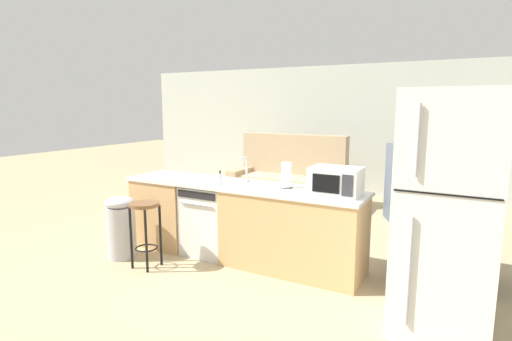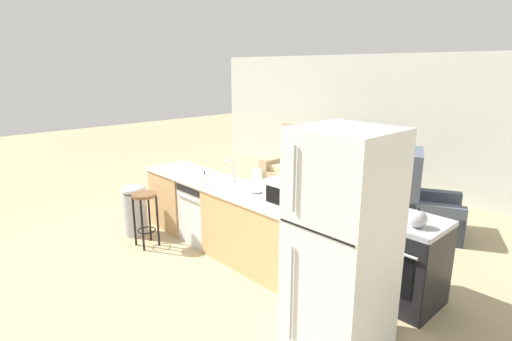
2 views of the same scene
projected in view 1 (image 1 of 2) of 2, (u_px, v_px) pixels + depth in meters
The scene contains 15 objects.
ground_plane at pixel (229, 256), 4.82m from camera, with size 24.00×24.00×0.00m, color tan.
wall_back at pixel (352, 130), 8.11m from camera, with size 10.00×0.06×2.60m.
kitchen_counter at pixel (246, 225), 4.64m from camera, with size 2.94×0.66×0.90m.
dishwasher at pixel (211, 219), 4.87m from camera, with size 0.58×0.61×0.84m.
stove_range at pixel (450, 237), 4.11m from camera, with size 0.76×0.68×0.90m.
refrigerator at pixel (446, 215), 3.08m from camera, with size 0.72×0.73×1.92m.
microwave at pixel (336, 181), 4.04m from camera, with size 0.50×0.37×0.28m.
sink_faucet at pixel (246, 171), 4.69m from camera, with size 0.07×0.18×0.30m.
paper_towel_roll at pixel (286, 176), 4.36m from camera, with size 0.14×0.14×0.28m.
soap_bottle at pixel (220, 180), 4.47m from camera, with size 0.06×0.06×0.18m.
kettle at pixel (473, 191), 3.84m from camera, with size 0.21×0.17×0.19m.
bar_stool at pixel (145, 221), 4.41m from camera, with size 0.32×0.32×0.74m.
trash_bin at pixel (121, 226), 4.73m from camera, with size 0.35×0.35×0.74m.
couch at pixel (289, 183), 7.26m from camera, with size 2.01×0.92×1.27m.
armchair at pixel (411, 201), 6.08m from camera, with size 1.09×1.11×1.20m.
Camera 1 is at (2.49, -3.87, 1.80)m, focal length 28.00 mm.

